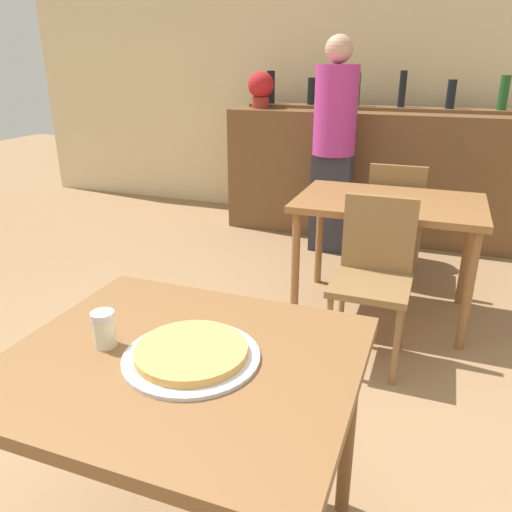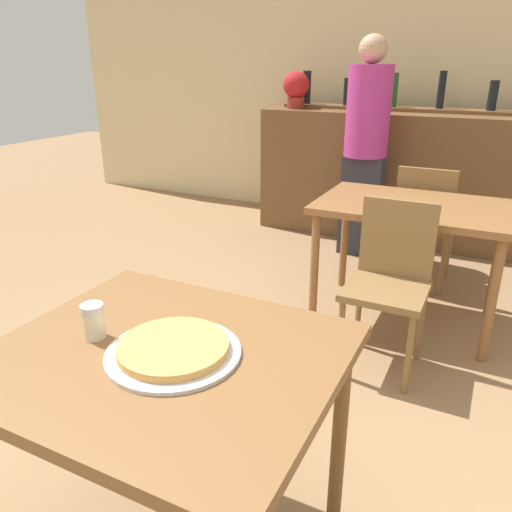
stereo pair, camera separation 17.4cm
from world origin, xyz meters
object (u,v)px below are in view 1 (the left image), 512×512
object	(u,v)px
cheese_shaker	(104,329)
person_standing	(334,140)
potted_plant	(261,88)
pizza_tray	(191,354)
chair_far_side_back	(395,213)
chair_far_side_front	(374,268)

from	to	relation	value
cheese_shaker	person_standing	bearing A→B (deg)	89.96
cheese_shaker	potted_plant	size ratio (longest dim) A/B	0.33
pizza_tray	potted_plant	bearing A→B (deg)	107.01
chair_far_side_back	pizza_tray	xyz separation A→B (m)	(-0.31, -2.53, 0.27)
chair_far_side_back	person_standing	bearing A→B (deg)	-39.87
chair_far_side_back	cheese_shaker	xyz separation A→B (m)	(-0.57, -2.55, 0.31)
chair_far_side_back	person_standing	distance (m)	0.86
person_standing	potted_plant	distance (m)	1.04
chair_far_side_front	pizza_tray	bearing A→B (deg)	-102.17
chair_far_side_back	cheese_shaker	world-z (taller)	chair_far_side_back
potted_plant	person_standing	bearing A→B (deg)	-32.82
cheese_shaker	potted_plant	bearing A→B (deg)	102.96
pizza_tray	person_standing	distance (m)	3.02
chair_far_side_back	cheese_shaker	distance (m)	2.63
pizza_tray	person_standing	xyz separation A→B (m)	(-0.26, 3.01, 0.15)
chair_far_side_back	potted_plant	distance (m)	1.89
pizza_tray	cheese_shaker	world-z (taller)	cheese_shaker
pizza_tray	cheese_shaker	bearing A→B (deg)	-174.73
chair_far_side_back	pizza_tray	bearing A→B (deg)	82.97
chair_far_side_back	potted_plant	world-z (taller)	potted_plant
pizza_tray	potted_plant	world-z (taller)	potted_plant
chair_far_side_front	potted_plant	world-z (taller)	potted_plant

